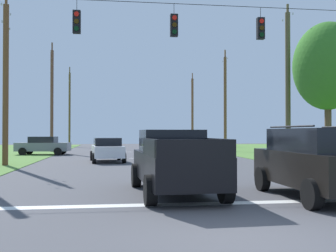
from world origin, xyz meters
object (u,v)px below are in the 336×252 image
(overhead_signal_span, at_px, (168,76))
(utility_pole_near_left, at_px, (192,111))
(utility_pole_mid_right, at_px, (288,85))
(utility_pole_far_right, at_px, (225,102))
(utility_pole_far_left, at_px, (6,80))
(tree_roadside_right, at_px, (328,67))
(pickup_truck, at_px, (175,162))
(distant_car_far_parked, at_px, (43,145))
(distant_car_crossing_white, at_px, (107,149))
(utility_pole_distant_right, at_px, (52,99))
(suv_black, at_px, (317,161))
(utility_pole_distant_left, at_px, (70,107))

(overhead_signal_span, relative_size, utility_pole_near_left, 1.56)
(utility_pole_mid_right, distance_m, utility_pole_far_right, 15.18)
(utility_pole_far_left, distance_m, tree_roadside_right, 18.52)
(pickup_truck, height_order, distant_car_far_parked, pickup_truck)
(overhead_signal_span, bearing_deg, utility_pole_mid_right, 39.30)
(overhead_signal_span, xyz_separation_m, utility_pole_near_left, (8.83, 39.71, 0.66))
(utility_pole_near_left, bearing_deg, distant_car_crossing_white, -110.64)
(pickup_truck, relative_size, utility_pole_distant_right, 0.52)
(utility_pole_mid_right, xyz_separation_m, utility_pole_distant_right, (-16.65, 16.11, 0.26))
(utility_pole_far_left, bearing_deg, utility_pole_near_left, 62.57)
(utility_pole_mid_right, relative_size, utility_pole_distant_right, 0.94)
(overhead_signal_span, bearing_deg, distant_car_crossing_white, 106.46)
(distant_car_crossing_white, relative_size, utility_pole_mid_right, 0.45)
(utility_pole_far_right, bearing_deg, utility_pole_mid_right, -90.91)
(suv_black, height_order, distant_car_far_parked, suv_black)
(distant_car_far_parked, bearing_deg, utility_pole_far_right, 14.12)
(utility_pole_far_right, height_order, utility_pole_far_left, utility_pole_far_right)
(utility_pole_far_right, height_order, utility_pole_near_left, utility_pole_near_left)
(utility_pole_near_left, bearing_deg, utility_pole_far_left, -117.43)
(utility_pole_far_right, xyz_separation_m, utility_pole_far_left, (-17.01, -15.41, -0.07))
(utility_pole_mid_right, bearing_deg, utility_pole_far_left, -179.20)
(pickup_truck, height_order, utility_pole_far_left, utility_pole_far_left)
(utility_pole_near_left, xyz_separation_m, utility_pole_far_left, (-17.14, -33.02, -0.13))
(distant_car_crossing_white, distance_m, utility_pole_far_right, 17.75)
(overhead_signal_span, height_order, utility_pole_far_right, utility_pole_far_right)
(distant_car_crossing_white, bearing_deg, utility_pole_distant_right, 111.54)
(pickup_truck, bearing_deg, utility_pole_far_right, 71.23)
(distant_car_crossing_white, relative_size, utility_pole_distant_right, 0.42)
(overhead_signal_span, height_order, utility_pole_near_left, utility_pole_near_left)
(utility_pole_near_left, distance_m, utility_pole_far_left, 37.20)
(utility_pole_distant_left, bearing_deg, utility_pole_far_left, -90.31)
(utility_pole_far_right, height_order, utility_pole_distant_right, utility_pole_distant_right)
(utility_pole_far_right, xyz_separation_m, utility_pole_distant_right, (-16.89, 0.93, 0.20))
(suv_black, relative_size, utility_pole_far_right, 0.48)
(utility_pole_far_left, distance_m, utility_pole_distant_left, 31.67)
(utility_pole_distant_right, bearing_deg, utility_pole_far_right, -3.16)
(utility_pole_far_left, bearing_deg, suv_black, -47.72)
(utility_pole_mid_right, xyz_separation_m, utility_pole_distant_left, (-16.60, 31.43, 0.50))
(utility_pole_near_left, xyz_separation_m, tree_roadside_right, (1.30, -34.53, 0.80))
(distant_car_far_parked, height_order, utility_pole_near_left, utility_pole_near_left)
(distant_car_far_parked, xyz_separation_m, utility_pole_far_left, (-0.20, -11.18, 4.00))
(utility_pole_near_left, relative_size, utility_pole_far_left, 1.05)
(overhead_signal_span, xyz_separation_m, distant_car_crossing_white, (-2.69, 9.11, -3.47))
(pickup_truck, bearing_deg, overhead_signal_span, 84.69)
(utility_pole_near_left, distance_m, utility_pole_distant_left, 17.03)
(utility_pole_far_left, bearing_deg, distant_car_crossing_white, 23.34)
(distant_car_far_parked, bearing_deg, tree_roadside_right, -34.85)
(distant_car_far_parked, distance_m, utility_pole_mid_right, 20.26)
(utility_pole_mid_right, bearing_deg, tree_roadside_right, -46.35)
(distant_car_crossing_white, height_order, distant_car_far_parked, same)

